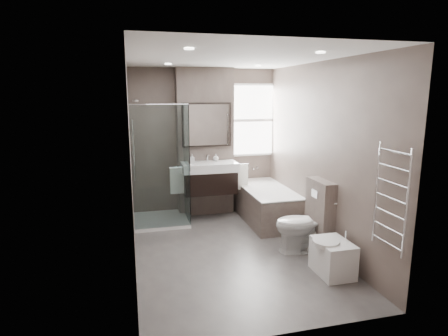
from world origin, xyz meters
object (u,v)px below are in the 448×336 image
object	(u,v)px
bathtub	(266,202)
vanity	(209,177)
bidet	(332,257)
toilet	(304,224)

from	to	relation	value
bathtub	vanity	bearing A→B (deg)	160.63
vanity	bathtub	distance (m)	1.07
bidet	vanity	bearing A→B (deg)	113.04
bidet	bathtub	bearing A→B (deg)	92.47
bidet	toilet	bearing A→B (deg)	93.60
toilet	vanity	bearing A→B (deg)	-141.58
toilet	bidet	world-z (taller)	toilet
toilet	bidet	distance (m)	0.72
vanity	toilet	distance (m)	1.97
vanity	toilet	world-z (taller)	vanity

